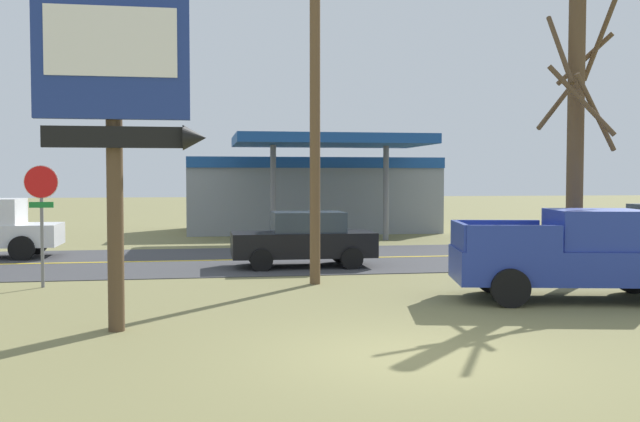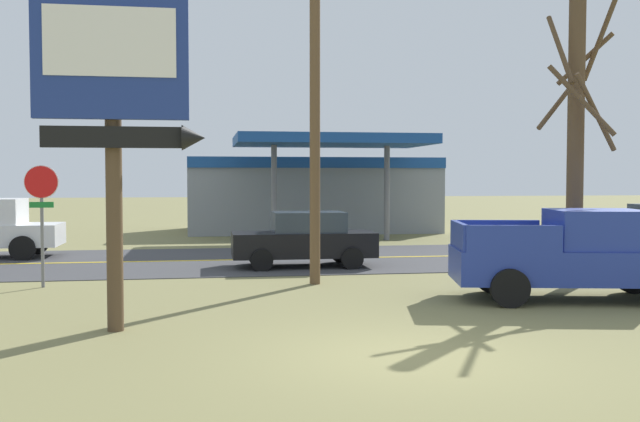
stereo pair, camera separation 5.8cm
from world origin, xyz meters
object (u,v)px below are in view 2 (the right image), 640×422
object	(u,v)px
motel_sign	(116,96)
stop_sign	(42,204)
pickup_blue_parked_on_lawn	(578,256)
utility_pole	(315,91)
car_black_mid_lane	(304,239)
bare_tree	(576,135)
gas_station	(311,192)

from	to	relation	value
motel_sign	stop_sign	distance (m)	6.35
stop_sign	pickup_blue_parked_on_lawn	size ratio (longest dim) A/B	0.54
motel_sign	utility_pole	size ratio (longest dim) A/B	0.67
pickup_blue_parked_on_lawn	car_black_mid_lane	xyz separation A→B (m)	(-5.05, 6.73, -0.13)
motel_sign	stop_sign	xyz separation A→B (m)	(-2.39, 5.53, -2.01)
motel_sign	bare_tree	world-z (taller)	bare_tree
bare_tree	gas_station	world-z (taller)	bare_tree
stop_sign	utility_pole	bearing A→B (deg)	-4.08
car_black_mid_lane	bare_tree	bearing A→B (deg)	-39.28
car_black_mid_lane	motel_sign	bearing A→B (deg)	-117.28
stop_sign	gas_station	size ratio (longest dim) A/B	0.25
motel_sign	gas_station	xyz separation A→B (m)	(6.75, 22.85, -2.09)
bare_tree	stop_sign	bearing A→B (deg)	171.67
bare_tree	car_black_mid_lane	size ratio (longest dim) A/B	1.65
utility_pole	car_black_mid_lane	bearing A→B (deg)	86.41
gas_station	car_black_mid_lane	world-z (taller)	gas_station
stop_sign	bare_tree	size ratio (longest dim) A/B	0.42
gas_station	pickup_blue_parked_on_lawn	xyz separation A→B (m)	(2.71, -21.04, -0.98)
motel_sign	gas_station	bearing A→B (deg)	73.56
car_black_mid_lane	utility_pole	bearing A→B (deg)	-93.59
utility_pole	motel_sign	bearing A→B (deg)	-129.60
stop_sign	car_black_mid_lane	size ratio (longest dim) A/B	0.70
stop_sign	pickup_blue_parked_on_lawn	world-z (taller)	stop_sign
stop_sign	car_black_mid_lane	distance (m)	7.53
motel_sign	pickup_blue_parked_on_lawn	bearing A→B (deg)	10.85
gas_station	pickup_blue_parked_on_lawn	bearing A→B (deg)	-82.66
stop_sign	bare_tree	xyz separation A→B (m)	(12.76, -1.87, 1.65)
stop_sign	utility_pole	distance (m)	7.15
bare_tree	car_black_mid_lane	world-z (taller)	bare_tree
bare_tree	pickup_blue_parked_on_lawn	xyz separation A→B (m)	(-0.91, -1.85, -2.71)
gas_station	pickup_blue_parked_on_lawn	distance (m)	21.24
utility_pole	car_black_mid_lane	xyz separation A→B (m)	(0.22, 3.48, -3.96)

